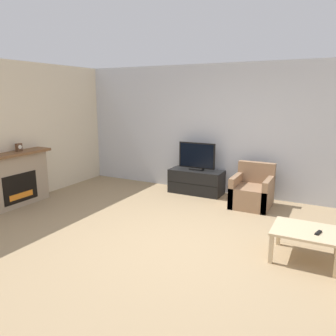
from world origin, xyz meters
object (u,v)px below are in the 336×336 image
at_px(tv, 197,157).
at_px(tv_stand, 196,181).
at_px(mantel_clock, 19,147).
at_px(remote, 318,233).
at_px(coffee_table, 306,234).
at_px(armchair, 252,192).
at_px(fireplace, 15,179).

bearing_deg(tv, tv_stand, 90.00).
bearing_deg(tv_stand, mantel_clock, -140.61).
bearing_deg(remote, mantel_clock, -163.66).
bearing_deg(coffee_table, mantel_clock, -178.55).
xyz_separation_m(tv, coffee_table, (2.36, -2.08, -0.43)).
bearing_deg(tv_stand, armchair, -13.25).
bearing_deg(remote, tv, 155.04).
distance_m(tv, coffee_table, 3.18).
height_order(fireplace, armchair, fireplace).
distance_m(tv, armchair, 1.40).
height_order(tv_stand, armchair, armchair).
height_order(tv_stand, coffee_table, tv_stand).
distance_m(mantel_clock, tv, 3.50).
xyz_separation_m(fireplace, tv, (2.71, 2.35, 0.26)).
bearing_deg(coffee_table, armchair, 121.54).
xyz_separation_m(tv_stand, armchair, (1.27, -0.30, 0.02)).
bearing_deg(fireplace, tv_stand, 41.00).
bearing_deg(mantel_clock, armchair, 25.78).
bearing_deg(tv_stand, remote, -40.52).
xyz_separation_m(armchair, coffee_table, (1.09, -1.78, 0.08)).
distance_m(coffee_table, remote, 0.16).
relative_size(coffee_table, remote, 5.22).
bearing_deg(tv, remote, -40.49).
height_order(tv_stand, tv, tv).
bearing_deg(mantel_clock, fireplace, -96.83).
xyz_separation_m(fireplace, mantel_clock, (0.02, 0.14, 0.58)).
bearing_deg(fireplace, coffee_table, 3.08).
bearing_deg(armchair, mantel_clock, -154.22).
bearing_deg(armchair, remote, -56.13).
distance_m(mantel_clock, remote, 5.24).
xyz_separation_m(tv, armchair, (1.27, -0.30, -0.51)).
distance_m(armchair, coffee_table, 2.09).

